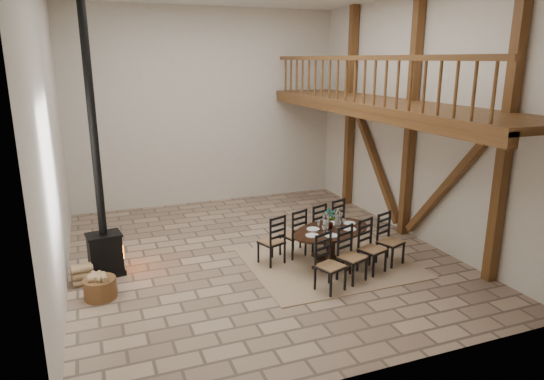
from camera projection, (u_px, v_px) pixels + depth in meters
name	position (u px, v px, depth m)	size (l,w,h in m)	color
ground	(259.00, 254.00, 9.57)	(8.00, 8.00, 0.00)	tan
room_shell	(317.00, 98.00, 9.19)	(7.02, 8.02, 5.01)	beige
rug	(330.00, 263.00, 9.12)	(3.00, 2.50, 0.02)	tan
dining_table	(331.00, 246.00, 9.03)	(2.58, 2.46, 1.08)	black
wood_stove	(101.00, 213.00, 8.39)	(0.65, 0.53, 5.00)	black
log_basket	(100.00, 287.00, 7.78)	(0.51, 0.51, 0.42)	brown
log_stack	(82.00, 275.00, 8.24)	(0.37, 0.28, 0.36)	tan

